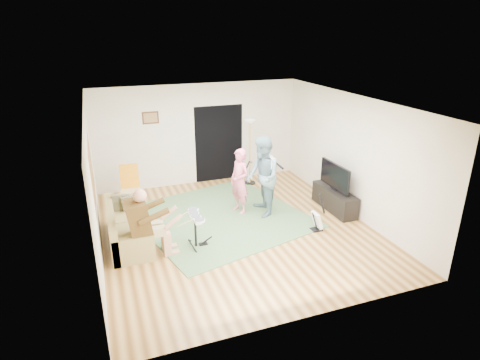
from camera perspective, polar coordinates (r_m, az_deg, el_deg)
name	(u,v)px	position (r m, az deg, el deg)	size (l,w,h in m)	color
floor	(237,229)	(8.65, -0.46, -6.96)	(6.00, 6.00, 0.00)	brown
walls	(237,169)	(8.11, -0.49, 1.51)	(5.50, 6.00, 2.70)	beige
ceiling	(236,103)	(7.76, -0.52, 10.95)	(6.00, 6.00, 0.00)	white
window_blinds	(92,173)	(7.82, -20.33, 0.97)	(2.05, 2.05, 0.00)	brown
doorway	(219,144)	(11.07, -3.00, 5.19)	(2.10, 2.10, 0.00)	black
picture_frame	(150,118)	(10.50, -12.62, 8.63)	(0.42, 0.03, 0.32)	#3F2314
area_rug	(220,217)	(9.16, -2.79, -5.24)	(3.43, 3.46, 0.02)	#486C42
sofa	(125,231)	(8.35, -16.05, -6.99)	(0.76, 1.85, 0.75)	#97854B
drummer	(149,230)	(7.68, -12.77, -6.93)	(0.88, 0.49, 1.35)	#523A17
drum_kit	(196,232)	(7.90, -6.34, -7.40)	(0.39, 0.70, 0.72)	black
singer	(240,181)	(9.12, -0.05, -0.18)	(0.55, 0.36, 1.52)	#ED678A
microphone	(248,165)	(9.06, 1.14, 2.19)	(0.06, 0.06, 0.24)	black
guitarist	(262,177)	(8.96, 3.21, 0.44)	(0.89, 0.69, 1.83)	slate
guitar_held	(271,162)	(8.93, 4.43, 2.57)	(0.12, 0.60, 0.26)	white
guitar_spare	(317,220)	(8.65, 10.93, -5.60)	(0.30, 0.27, 0.83)	black
torchiere_lamp	(250,141)	(10.72, 1.43, 5.64)	(0.32, 0.32, 1.78)	black
dining_chair	(131,194)	(9.75, -15.26, -1.95)	(0.49, 0.51, 1.06)	tan
tv_cabinet	(335,199)	(9.70, 13.30, -2.71)	(0.40, 1.40, 0.50)	black
television	(335,176)	(9.45, 13.34, 0.58)	(0.06, 1.10, 0.58)	black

